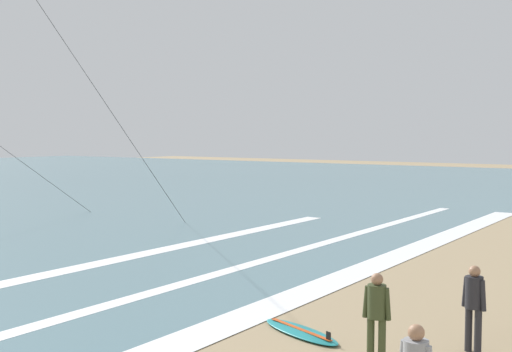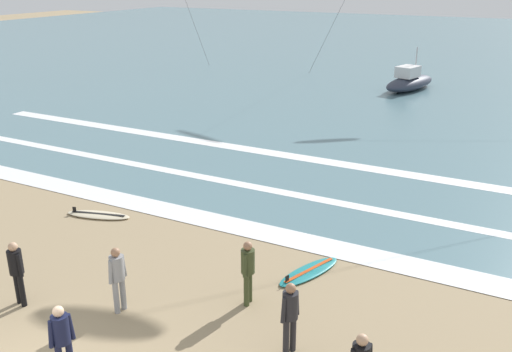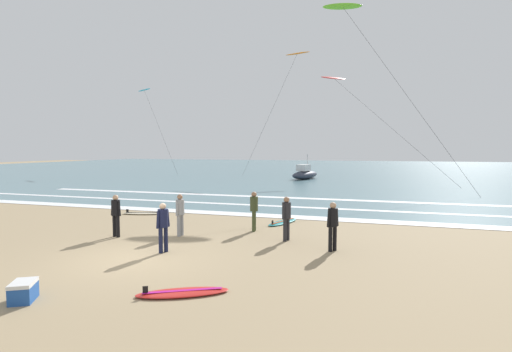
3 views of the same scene
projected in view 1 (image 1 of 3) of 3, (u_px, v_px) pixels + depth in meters
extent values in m
cube|color=white|center=(5.00, 335.00, 12.55)|extent=(52.64, 0.51, 0.01)
cylinder|color=#232328|center=(478.00, 332.00, 11.47)|extent=(0.13, 0.13, 0.82)
cylinder|color=#232328|center=(469.00, 329.00, 11.64)|extent=(0.13, 0.13, 0.82)
cylinder|color=#232328|center=(474.00, 292.00, 11.51)|extent=(0.32, 0.32, 0.58)
cylinder|color=#232328|center=(483.00, 296.00, 11.36)|extent=(0.13, 0.16, 0.56)
cylinder|color=#232328|center=(465.00, 292.00, 11.66)|extent=(0.13, 0.16, 0.56)
sphere|color=#9E7051|center=(475.00, 271.00, 11.48)|extent=(0.21, 0.21, 0.21)
sphere|color=#9E7051|center=(416.00, 333.00, 7.93)|extent=(0.21, 0.21, 0.21)
cylinder|color=#384223|center=(371.00, 341.00, 10.97)|extent=(0.13, 0.13, 0.82)
cylinder|color=#384223|center=(382.00, 342.00, 10.88)|extent=(0.13, 0.13, 0.82)
cylinder|color=#384223|center=(377.00, 301.00, 10.88)|extent=(0.32, 0.32, 0.58)
cylinder|color=#384223|center=(366.00, 302.00, 10.97)|extent=(0.11, 0.14, 0.56)
cylinder|color=#384223|center=(387.00, 304.00, 10.80)|extent=(0.11, 0.14, 0.56)
sphere|color=#9E7051|center=(377.00, 279.00, 10.85)|extent=(0.21, 0.21, 0.21)
ellipsoid|color=teal|center=(301.00, 332.00, 12.66)|extent=(1.26, 2.18, 0.09)
cube|color=#D84C19|center=(301.00, 329.00, 12.66)|extent=(0.68, 1.72, 0.01)
cube|color=black|center=(328.00, 336.00, 11.99)|extent=(0.05, 0.12, 0.16)
cylinder|color=#333333|center=(67.00, 46.00, 25.35)|extent=(9.75, 3.81, 15.00)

